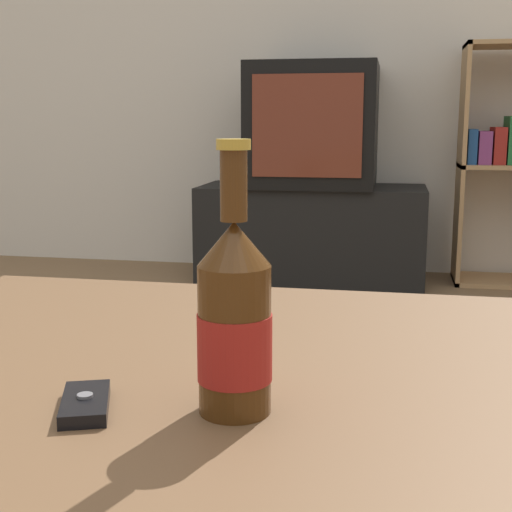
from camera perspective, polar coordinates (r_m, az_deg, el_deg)
name	(u,v)px	position (r m, az deg, el deg)	size (l,w,h in m)	color
back_wall	(365,16)	(3.82, 8.73, 18.48)	(8.00, 0.05, 2.60)	silver
coffee_table	(237,430)	(0.85, -1.54, -13.75)	(1.08, 0.87, 0.50)	brown
tv_stand	(312,233)	(3.53, 4.49, 1.83)	(1.09, 0.47, 0.47)	black
television	(313,126)	(3.49, 4.61, 10.36)	(0.60, 0.54, 0.58)	black
bookshelf	(503,159)	(3.61, 19.14, 7.33)	(0.41, 0.30, 1.14)	tan
beer_bottle	(235,321)	(0.70, -1.73, -5.18)	(0.07, 0.07, 0.27)	#47280F
cell_phone	(85,404)	(0.75, -13.49, -11.40)	(0.08, 0.10, 0.02)	black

